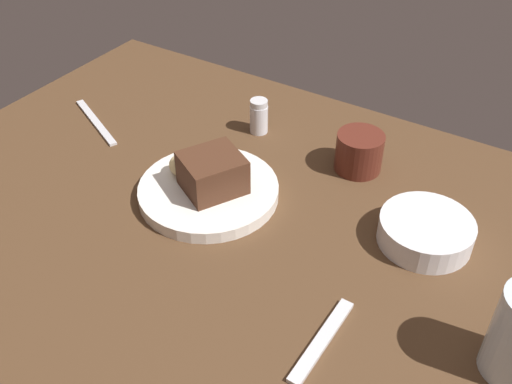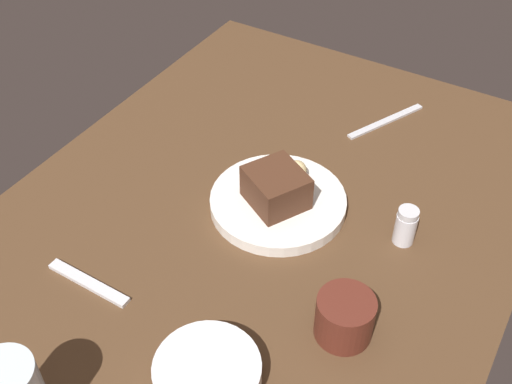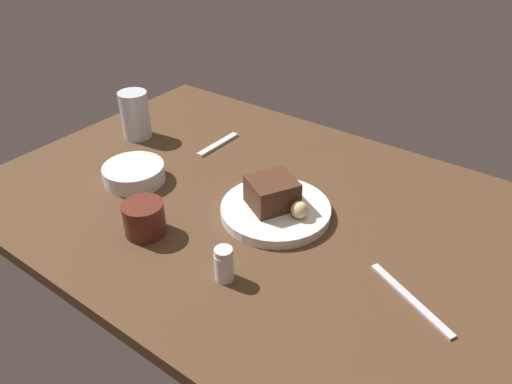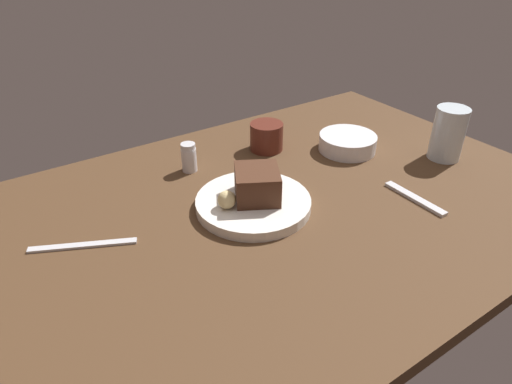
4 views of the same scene
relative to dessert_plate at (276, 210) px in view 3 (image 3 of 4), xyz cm
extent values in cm
cube|color=#4C331E|center=(7.12, -1.55, -2.57)|extent=(120.00, 84.00, 3.00)
cylinder|color=white|center=(0.00, 0.00, 0.00)|extent=(23.42, 23.42, 2.14)
cube|color=#472819|center=(0.98, 0.05, 4.17)|extent=(12.15, 12.43, 6.20)
sphere|color=#DBC184|center=(-6.00, 0.24, 2.88)|extent=(3.61, 3.61, 3.61)
cylinder|color=silver|center=(-3.48, 21.42, 1.75)|extent=(3.51, 3.51, 5.64)
cylinder|color=silver|center=(-3.48, 21.42, 5.16)|extent=(3.33, 3.33, 1.20)
cylinder|color=silver|center=(51.02, -7.65, 5.33)|extent=(7.64, 7.64, 12.80)
cylinder|color=silver|center=(34.31, 8.59, 0.99)|extent=(14.29, 14.29, 4.13)
cylinder|color=#562319|center=(17.79, 20.53, 2.42)|extent=(8.30, 8.30, 6.98)
cube|color=silver|center=(29.72, -16.51, -0.72)|extent=(1.98, 15.02, 0.70)
cube|color=silver|center=(-32.52, 6.72, -0.82)|extent=(17.74, 9.46, 0.50)
camera|label=1|loc=(47.33, -60.36, 61.12)|focal=41.10mm
camera|label=2|loc=(69.21, 36.74, 74.55)|focal=44.16mm
camera|label=3|loc=(-45.30, 69.17, 60.29)|focal=33.73mm
camera|label=4|loc=(-42.92, -64.27, 50.25)|focal=31.86mm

